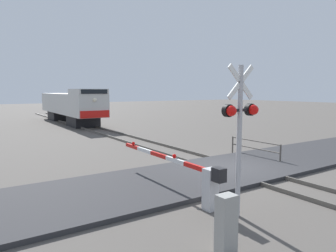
% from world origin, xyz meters
% --- Properties ---
extents(ground_plane, '(160.00, 160.00, 0.00)m').
position_xyz_m(ground_plane, '(0.00, 0.00, 0.00)').
color(ground_plane, '#514C47').
extents(rail_track_left, '(0.08, 80.00, 0.15)m').
position_xyz_m(rail_track_left, '(-0.72, 0.00, 0.07)').
color(rail_track_left, '#59544C').
rests_on(rail_track_left, ground_plane).
extents(rail_track_right, '(0.08, 80.00, 0.15)m').
position_xyz_m(rail_track_right, '(0.72, 0.00, 0.07)').
color(rail_track_right, '#59544C').
rests_on(rail_track_right, ground_plane).
extents(road_surface, '(36.00, 4.42, 0.15)m').
position_xyz_m(road_surface, '(0.00, 0.00, 0.08)').
color(road_surface, '#2D2D30').
rests_on(road_surface, ground_plane).
extents(locomotive, '(2.81, 15.05, 3.64)m').
position_xyz_m(locomotive, '(0.00, 24.03, 1.92)').
color(locomotive, black).
rests_on(locomotive, ground_plane).
extents(crossing_signal, '(1.18, 0.33, 4.19)m').
position_xyz_m(crossing_signal, '(-3.47, -3.69, 2.62)').
color(crossing_signal, '#ADADB2').
rests_on(crossing_signal, ground_plane).
extents(crossing_gate, '(0.36, 6.06, 1.35)m').
position_xyz_m(crossing_gate, '(-3.81, -2.13, 0.84)').
color(crossing_gate, silver).
rests_on(crossing_gate, ground_plane).
extents(utility_cabinet, '(0.41, 0.32, 1.28)m').
position_xyz_m(utility_cabinet, '(-5.12, -4.92, 0.64)').
color(utility_cabinet, '#999993').
rests_on(utility_cabinet, ground_plane).
extents(guard_railing, '(0.08, 3.22, 0.95)m').
position_xyz_m(guard_railing, '(2.74, 1.14, 0.63)').
color(guard_railing, '#4C4742').
rests_on(guard_railing, ground_plane).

